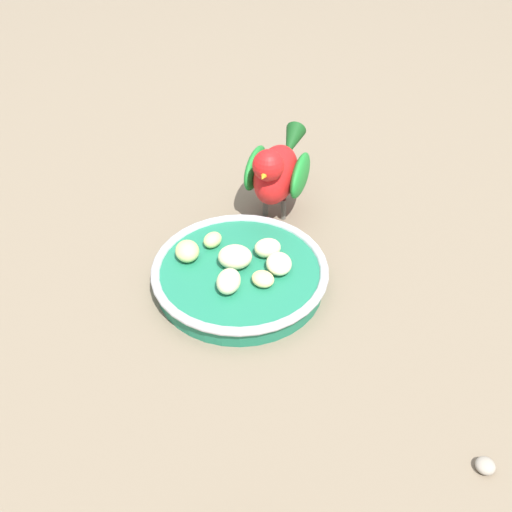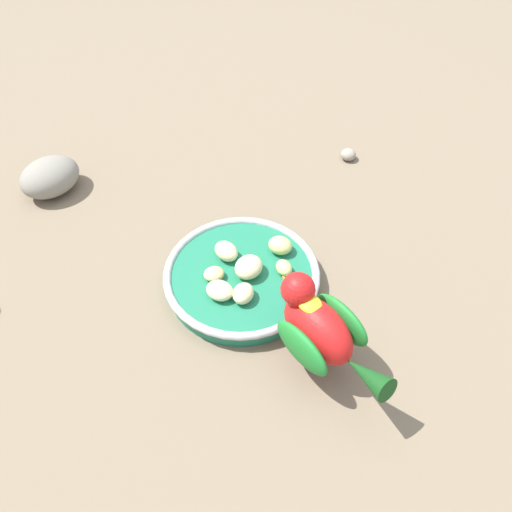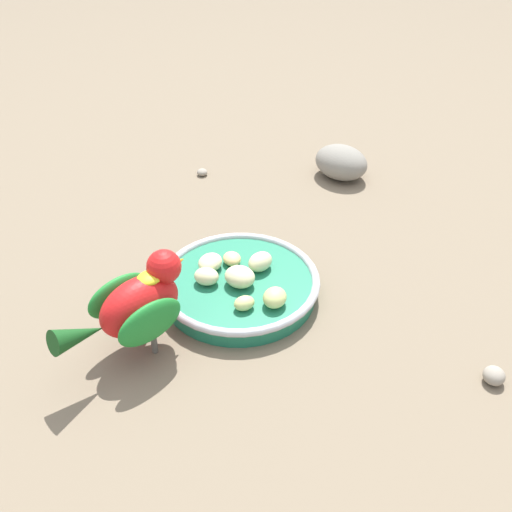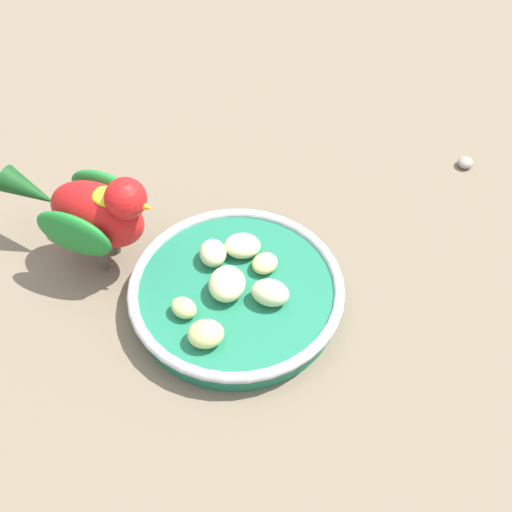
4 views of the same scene
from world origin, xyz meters
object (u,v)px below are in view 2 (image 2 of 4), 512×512
object	(u,v)px
apple_piece_0	(249,267)
parrot	(320,329)
apple_piece_3	(243,293)
apple_piece_5	(214,274)
feeding_bowl	(242,277)
rock_large	(50,177)
apple_piece_6	(280,245)
apple_piece_4	(220,290)
apple_piece_1	(226,251)
apple_piece_2	(284,268)
pebble_1	(348,155)

from	to	relation	value
apple_piece_0	parrot	xyz separation A→B (m)	(-0.12, 0.08, 0.03)
apple_piece_3	apple_piece_5	xyz separation A→B (m)	(0.05, -0.02, -0.00)
apple_piece_0	apple_piece_3	size ratio (longest dim) A/B	1.25
feeding_bowl	rock_large	xyz separation A→B (m)	(0.34, -0.06, 0.01)
apple_piece_6	feeding_bowl	bearing A→B (deg)	60.17
apple_piece_4	parrot	world-z (taller)	parrot
feeding_bowl	apple_piece_4	distance (m)	0.05
apple_piece_1	apple_piece_3	distance (m)	0.07
apple_piece_1	rock_large	world-z (taller)	rock_large
apple_piece_3	rock_large	world-z (taller)	rock_large
rock_large	apple_piece_6	bearing A→B (deg)	179.28
apple_piece_2	apple_piece_3	xyz separation A→B (m)	(0.03, 0.06, 0.00)
apple_piece_2	parrot	world-z (taller)	parrot
apple_piece_3	apple_piece_5	world-z (taller)	apple_piece_3
apple_piece_1	rock_large	xyz separation A→B (m)	(0.31, -0.04, -0.01)
apple_piece_3	parrot	xyz separation A→B (m)	(-0.11, 0.04, 0.03)
apple_piece_6	parrot	distance (m)	0.16
apple_piece_0	apple_piece_1	size ratio (longest dim) A/B	1.11
apple_piece_6	parrot	size ratio (longest dim) A/B	0.20
apple_piece_5	apple_piece_6	xyz separation A→B (m)	(-0.06, -0.07, 0.00)
apple_piece_1	pebble_1	distance (m)	0.30
apple_piece_4	apple_piece_5	bearing A→B (deg)	-50.20
apple_piece_4	parrot	size ratio (longest dim) A/B	0.22
apple_piece_0	apple_piece_4	size ratio (longest dim) A/B	1.11
apple_piece_3	parrot	distance (m)	0.12
apple_piece_0	parrot	distance (m)	0.14
apple_piece_4	rock_large	xyz separation A→B (m)	(0.33, -0.10, -0.01)
feeding_bowl	apple_piece_5	distance (m)	0.04
apple_piece_5	feeding_bowl	bearing A→B (deg)	-145.77
apple_piece_0	apple_piece_2	bearing A→B (deg)	-154.53
apple_piece_3	apple_piece_5	size ratio (longest dim) A/B	1.19
apple_piece_6	pebble_1	world-z (taller)	apple_piece_6
apple_piece_1	pebble_1	bearing A→B (deg)	-106.24
feeding_bowl	apple_piece_5	world-z (taller)	apple_piece_5
apple_piece_6	rock_large	bearing A→B (deg)	-0.72
parrot	pebble_1	world-z (taller)	parrot
rock_large	apple_piece_1	bearing A→B (deg)	172.38
feeding_bowl	apple_piece_0	size ratio (longest dim) A/B	5.23
feeding_bowl	parrot	distance (m)	0.15
pebble_1	apple_piece_0	bearing A→B (deg)	81.29
apple_piece_0	apple_piece_1	distance (m)	0.04
apple_piece_3	parrot	size ratio (longest dim) A/B	0.20
apple_piece_3	feeding_bowl	bearing A→B (deg)	-63.41
apple_piece_4	apple_piece_5	xyz separation A→B (m)	(0.02, -0.02, -0.00)
feeding_bowl	apple_piece_1	world-z (taller)	apple_piece_1
apple_piece_0	parrot	bearing A→B (deg)	146.82
apple_piece_0	apple_piece_6	distance (m)	0.06
feeding_bowl	apple_piece_4	xyz separation A→B (m)	(0.01, 0.04, 0.02)
apple_piece_0	apple_piece_4	world-z (taller)	apple_piece_0
apple_piece_3	pebble_1	world-z (taller)	apple_piece_3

